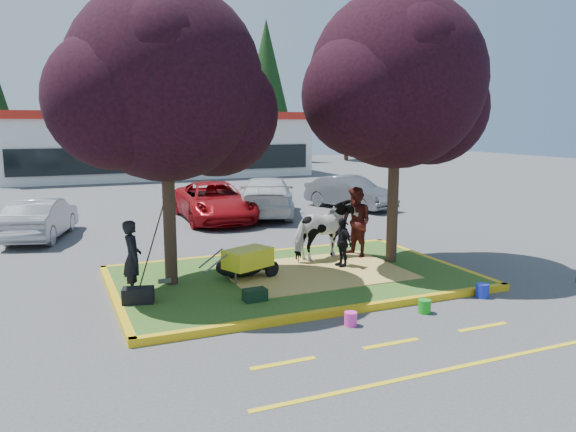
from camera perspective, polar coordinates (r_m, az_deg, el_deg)
name	(u,v)px	position (r m, az deg, el deg)	size (l,w,h in m)	color
ground	(293,281)	(13.47, 0.47, -6.58)	(90.00, 90.00, 0.00)	#424244
median_island	(293,278)	(13.45, 0.47, -6.27)	(8.00, 5.00, 0.15)	#2D5019
curb_near	(345,311)	(11.25, 5.83, -9.54)	(8.30, 0.16, 0.15)	gold
curb_far	(256,254)	(15.77, -3.31, -3.91)	(8.30, 0.16, 0.15)	gold
curb_left	(115,299)	(12.46, -17.17, -8.01)	(0.16, 5.30, 0.15)	gold
curb_right	(432,261)	(15.49, 14.47, -4.45)	(0.16, 5.30, 0.15)	gold
straw_bedding	(315,272)	(13.67, 2.78, -5.67)	(4.20, 3.00, 0.01)	#DBBC5A
tree_purple_left	(166,92)	(12.48, -12.28, 12.17)	(5.06, 4.20, 6.51)	black
tree_purple_right	(397,88)	(14.54, 11.06, 12.61)	(5.30, 4.40, 6.82)	black
fire_lane_stripe_a	(283,363)	(9.10, -0.48, -14.72)	(1.10, 0.12, 0.01)	yellow
fire_lane_stripe_b	(391,344)	(9.98, 10.44, -12.63)	(1.10, 0.12, 0.01)	yellow
fire_lane_stripe_c	(483,327)	(11.15, 19.19, -10.60)	(1.10, 0.12, 0.01)	yellow
fire_lane_long	(436,372)	(9.09, 14.77, -15.08)	(6.00, 0.10, 0.01)	yellow
retail_building	(158,143)	(40.51, -13.06, 7.20)	(20.40, 8.40, 4.40)	silver
treeline	(125,73)	(50.03, -16.23, 13.76)	(46.58, 7.80, 14.63)	black
cow	(325,230)	(14.74, 3.79, -1.46)	(0.84, 1.85, 1.57)	silver
calf	(240,266)	(13.24, -4.86, -5.07)	(1.19, 0.68, 0.52)	black
handler	(132,258)	(12.17, -15.53, -4.10)	(0.58, 0.38, 1.59)	black
visitor_a	(356,222)	(15.11, 6.94, -0.63)	(0.92, 0.71, 1.88)	#471714
visitor_b	(342,242)	(14.07, 5.51, -2.68)	(0.73, 0.30, 1.24)	black
wheelbarrow	(248,258)	(12.91, -4.04, -4.33)	(1.91, 1.02, 0.73)	black
gear_bag_dark	(138,295)	(11.75, -14.98, -7.79)	(0.61, 0.34, 0.31)	black
gear_bag_green	(255,295)	(11.51, -3.38, -8.00)	(0.47, 0.29, 0.25)	black
bucket_green	(424,306)	(11.56, 13.69, -8.91)	(0.25, 0.25, 0.27)	#17981A
bucket_pink	(351,319)	(10.65, 6.38, -10.35)	(0.24, 0.24, 0.26)	#FA37B4
bucket_blue	(482,291)	(12.89, 19.12, -7.17)	(0.28, 0.28, 0.30)	#1828C0
car_silver	(41,218)	(19.79, -23.82, -0.21)	(1.41, 4.04, 1.33)	gray
car_red	(214,202)	(21.63, -7.49, 1.47)	(2.43, 5.26, 1.46)	#9B0C13
car_white	(267,196)	(22.60, -2.19, 2.01)	(2.18, 5.36, 1.56)	silver
car_grey	(350,192)	(24.57, 6.31, 2.40)	(1.49, 4.28, 1.41)	#53565A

